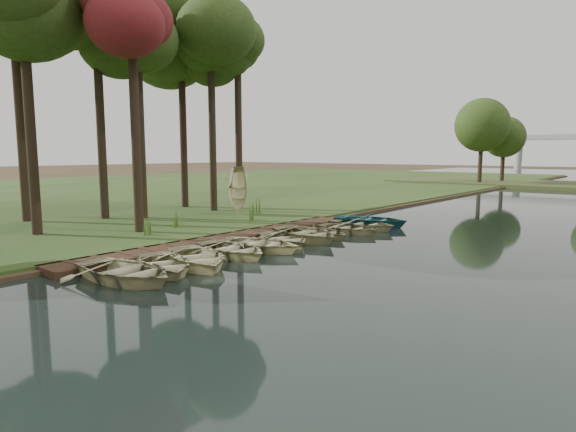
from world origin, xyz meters
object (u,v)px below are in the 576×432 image
Objects in this scene: rowboat_1 at (164,262)px; stored_rowboat at (238,209)px; boardwalk at (227,239)px; rowboat_0 at (125,268)px; rowboat_2 at (197,255)px.

rowboat_1 is 1.18× the size of stored_rowboat.
rowboat_1 is at bearing -64.68° from boardwalk.
rowboat_0 is 14.68m from stored_rowboat.
rowboat_1 is (2.45, -5.18, 0.25)m from boardwalk.
rowboat_1 is 13.39m from stored_rowboat.
boardwalk is 4.75m from rowboat_2.
rowboat_0 reaches higher than boardwalk.
rowboat_0 is 1.05× the size of rowboat_2.
rowboat_1 is at bearing -145.71° from stored_rowboat.
rowboat_0 is 1.50m from rowboat_1.
boardwalk is 5.52× the size of stored_rowboat.
stored_rowboat is at bearing 131.93° from boardwalk.
rowboat_0 is (2.52, -6.67, 0.31)m from boardwalk.
rowboat_1 is at bearing -0.63° from rowboat_0.
stored_rowboat is at bearing 28.34° from rowboat_0.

